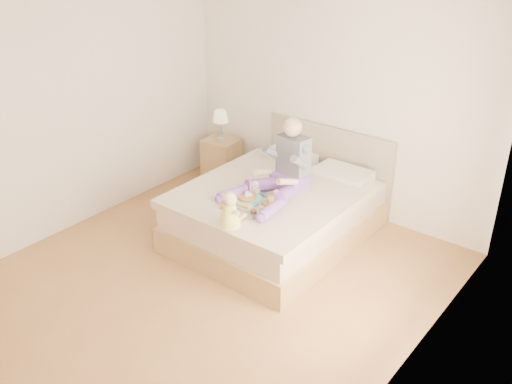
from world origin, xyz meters
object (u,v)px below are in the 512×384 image
Objects in this scene: nightstand at (221,158)px; tray at (253,202)px; baby at (230,212)px; bed at (280,209)px; adult at (282,171)px.

nightstand is 0.91× the size of tray.
baby reaches higher than tray.
nightstand is at bearing 153.81° from bed.
tray is (1.58, -1.28, 0.38)m from nightstand.
nightstand is at bearing 156.98° from adult.
bed is 1.10m from baby.
bed is 2.19× the size of adult.
tray is at bearing 97.24° from baby.
adult is 0.47m from tray.
adult reaches higher than bed.
tray is at bearing -85.05° from bed.
nightstand is 2.07m from tray.
adult reaches higher than baby.
nightstand is 1.51× the size of baby.
bed is 4.08× the size of nightstand.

